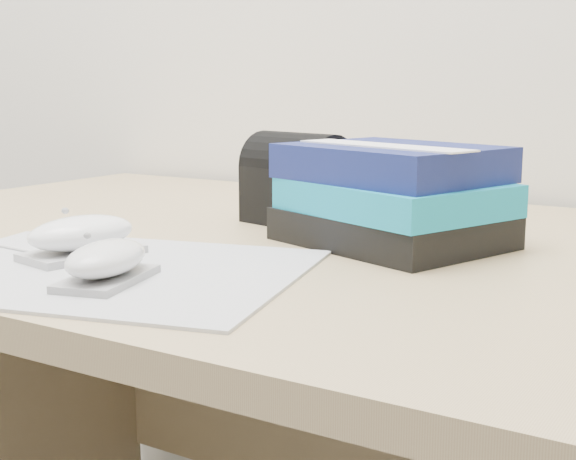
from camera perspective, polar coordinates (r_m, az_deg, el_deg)
The scene contains 6 objects.
desk at distance 1.00m, azimuth 10.36°, elevation -14.07°, with size 1.60×0.80×0.73m.
mousepad at distance 0.79m, azimuth -13.09°, elevation -2.79°, with size 0.38×0.29×0.00m, color #93949B.
mouse_rear at distance 0.84m, azimuth -14.46°, elevation -0.45°, with size 0.09×0.13×0.05m.
mouse_front at distance 0.73m, azimuth -12.80°, elevation -2.23°, with size 0.08×0.11×0.04m.
book_stack at distance 0.90m, azimuth 7.47°, elevation 2.42°, with size 0.28×0.25×0.11m.
pouch at distance 1.02m, azimuth 0.67°, elevation 3.59°, with size 0.14×0.11×0.12m.
Camera 1 is at (0.32, 0.79, 0.91)m, focal length 50.00 mm.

